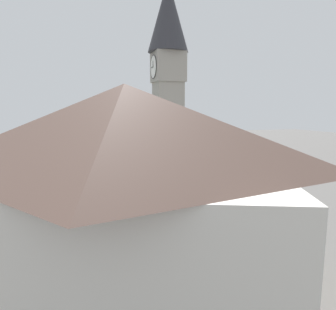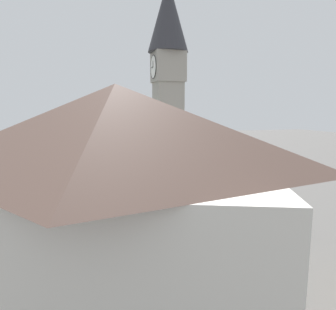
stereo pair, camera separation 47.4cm
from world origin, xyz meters
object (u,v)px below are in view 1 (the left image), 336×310
tree (79,178)px  building_corner_back (127,235)px  car_silver_kerb (252,238)px  pedestrian (91,202)px  car_blue_kerb (273,217)px  lamp_post (209,209)px  building_terrace_right (71,151)px  car_red_corner (72,188)px  clock_tower (168,78)px

tree → building_corner_back: size_ratio=0.53×
car_silver_kerb → building_corner_back: (-7.59, 10.30, 4.73)m
car_silver_kerb → pedestrian: size_ratio=2.56×
car_blue_kerb → lamp_post: size_ratio=0.83×
building_terrace_right → building_corner_back: (-34.85, -2.18, 1.44)m
pedestrian → building_corner_back: (-18.89, -0.37, 4.49)m
car_blue_kerb → building_terrace_right: size_ratio=0.45×
building_terrace_right → building_corner_back: 34.95m
car_silver_kerb → car_blue_kerb: bearing=-52.3°
car_red_corner → building_terrace_right: (8.77, 0.03, 3.29)m
building_terrace_right → building_corner_back: size_ratio=0.74×
building_terrace_right → tree: bearing=-177.9°
car_red_corner → pedestrian: size_ratio=2.45×
car_blue_kerb → car_silver_kerb: size_ratio=1.00×
building_corner_back → lamp_post: size_ratio=2.48×
building_corner_back → building_terrace_right: bearing=3.6°
car_silver_kerb → tree: bearing=57.8°
clock_tower → lamp_post: size_ratio=4.23×
clock_tower → building_corner_back: clock_tower is taller
car_blue_kerb → tree: tree is taller
clock_tower → car_blue_kerb: size_ratio=5.10×
car_silver_kerb → pedestrian: (11.30, 10.67, 0.25)m
building_terrace_right → building_corner_back: bearing=-176.4°
car_red_corner → tree: 11.67m
car_silver_kerb → lamp_post: bearing=97.7°
car_red_corner → tree: tree is taller
car_blue_kerb → car_silver_kerb: (-3.09, 4.00, 0.00)m
clock_tower → building_terrace_right: size_ratio=2.30×
clock_tower → car_blue_kerb: clock_tower is taller
clock_tower → car_red_corner: size_ratio=5.34×
building_terrace_right → car_silver_kerb: bearing=-155.4°
clock_tower → car_red_corner: 17.33m
pedestrian → lamp_post: size_ratio=0.32×
tree → lamp_post: tree is taller
clock_tower → pedestrian: (0.91, 7.53, -11.92)m
clock_tower → car_silver_kerb: 16.31m
car_silver_kerb → car_red_corner: same height
car_blue_kerb → building_corner_back: 18.47m
lamp_post → car_blue_kerb: bearing=-65.1°
lamp_post → car_red_corner: bearing=24.6°
car_blue_kerb → tree: bearing=74.7°
pedestrian → building_corner_back: size_ratio=0.13×
building_corner_back → tree: bearing=5.5°
car_red_corner → lamp_post: 21.06m
tree → lamp_post: size_ratio=1.32×
car_blue_kerb → clock_tower: bearing=44.4°
clock_tower → car_red_corner: clock_tower is taller
pedestrian → lamp_post: lamp_post is taller
pedestrian → building_corner_back: building_corner_back is taller
car_red_corner → pedestrian: bearing=-166.1°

